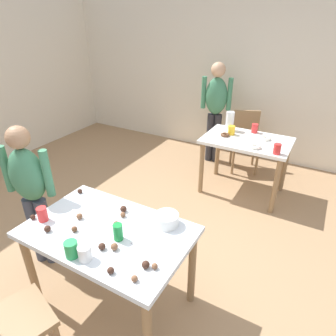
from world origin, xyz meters
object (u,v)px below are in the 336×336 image
object	(u,v)px
soda_can	(118,232)
dining_table_far	(246,148)
chair_far_table	(245,137)
pitcher_far	(230,121)
dining_table_near	(109,241)
person_adult_far	(216,105)
person_girl_near	(31,188)
mixing_bowl	(167,219)

from	to	relation	value
soda_can	dining_table_far	bearing A→B (deg)	83.59
chair_far_table	pitcher_far	size ratio (longest dim) A/B	3.51
dining_table_near	person_adult_far	xyz separation A→B (m)	(-0.31, 2.89, 0.27)
chair_far_table	person_girl_near	bearing A→B (deg)	-110.52
dining_table_near	person_girl_near	xyz separation A→B (m)	(-0.88, 0.05, 0.16)
mixing_bowl	soda_can	world-z (taller)	soda_can
pitcher_far	mixing_bowl	bearing A→B (deg)	-83.04
dining_table_far	soda_can	distance (m)	2.25
chair_far_table	mixing_bowl	world-z (taller)	chair_far_table
chair_far_table	person_adult_far	size ratio (longest dim) A/B	0.57
mixing_bowl	person_girl_near	bearing A→B (deg)	-170.22
chair_far_table	soda_can	xyz separation A→B (m)	(-0.05, -2.93, 0.31)
person_girl_near	soda_can	size ratio (longest dim) A/B	11.17
soda_can	dining_table_near	bearing A→B (deg)	164.19
dining_table_far	person_adult_far	distance (m)	1.02
dining_table_near	person_girl_near	bearing A→B (deg)	176.43
chair_far_table	person_adult_far	xyz separation A→B (m)	(-0.50, -0.01, 0.42)
mixing_bowl	pitcher_far	distance (m)	2.14
dining_table_far	pitcher_far	world-z (taller)	pitcher_far
chair_far_table	pitcher_far	world-z (taller)	pitcher_far
chair_far_table	person_girl_near	xyz separation A→B (m)	(-1.06, -2.84, 0.31)
chair_far_table	mixing_bowl	distance (m)	2.65
dining_table_far	person_girl_near	size ratio (longest dim) A/B	0.77
person_girl_near	person_adult_far	size ratio (longest dim) A/B	0.89
mixing_bowl	pitcher_far	bearing A→B (deg)	96.96
soda_can	person_adult_far	bearing A→B (deg)	98.66
dining_table_near	person_adult_far	distance (m)	2.92
dining_table_near	soda_can	distance (m)	0.21
dining_table_near	dining_table_far	distance (m)	2.23
dining_table_near	pitcher_far	xyz separation A→B (m)	(0.08, 2.39, 0.23)
dining_table_near	chair_far_table	world-z (taller)	chair_far_table
person_girl_near	pitcher_far	distance (m)	2.52
soda_can	mixing_bowl	bearing A→B (deg)	55.36
person_adult_far	person_girl_near	bearing A→B (deg)	-101.25
dining_table_near	mixing_bowl	world-z (taller)	mixing_bowl
dining_table_near	person_adult_far	size ratio (longest dim) A/B	0.78
chair_far_table	pitcher_far	xyz separation A→B (m)	(-0.10, -0.51, 0.38)
chair_far_table	person_girl_near	distance (m)	3.05
person_girl_near	soda_can	distance (m)	1.01
dining_table_far	soda_can	world-z (taller)	soda_can
dining_table_far	mixing_bowl	distance (m)	1.94
dining_table_near	person_adult_far	bearing A→B (deg)	96.19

